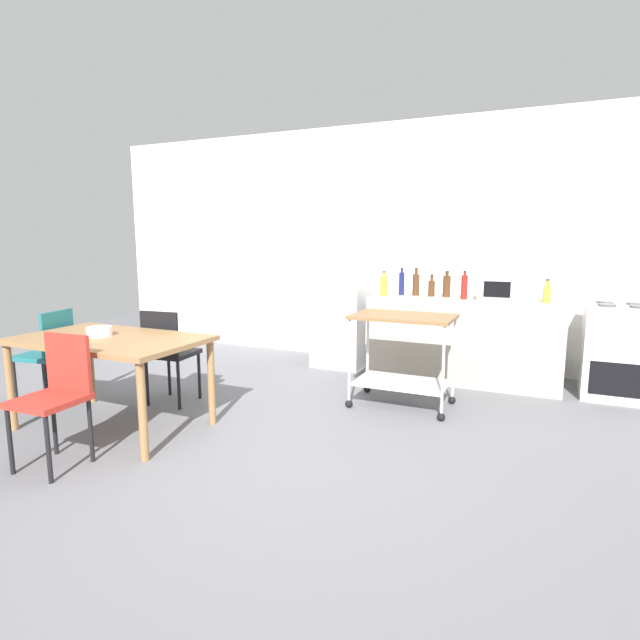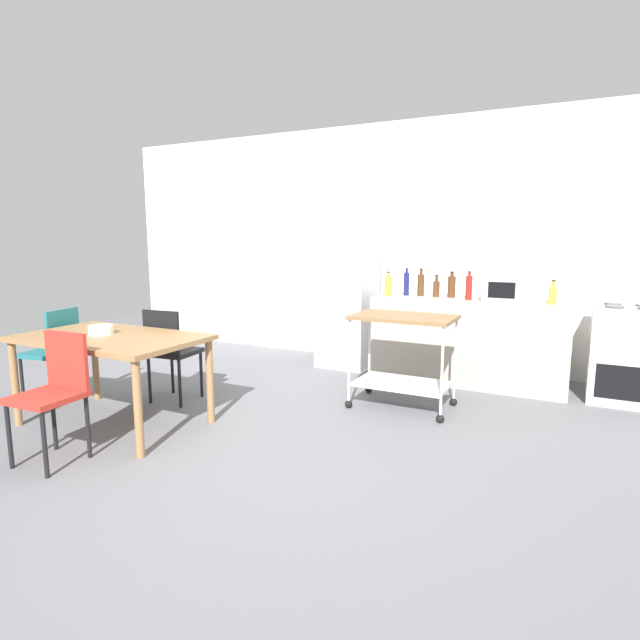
% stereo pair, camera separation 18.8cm
% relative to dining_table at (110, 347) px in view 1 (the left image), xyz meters
% --- Properties ---
extents(ground_plane, '(12.00, 12.00, 0.00)m').
position_rel_dining_table_xyz_m(ground_plane, '(1.46, 0.01, -0.67)').
color(ground_plane, slate).
extents(back_wall, '(8.40, 0.12, 2.90)m').
position_rel_dining_table_xyz_m(back_wall, '(1.46, 3.21, 0.78)').
color(back_wall, white).
rests_on(back_wall, ground_plane).
extents(kitchen_counter, '(2.00, 0.64, 0.90)m').
position_rel_dining_table_xyz_m(kitchen_counter, '(2.36, 2.61, -0.22)').
color(kitchen_counter, '#A89E8E').
rests_on(kitchen_counter, ground_plane).
extents(dining_table, '(1.50, 0.90, 0.75)m').
position_rel_dining_table_xyz_m(dining_table, '(0.00, 0.00, 0.00)').
color(dining_table, olive).
rests_on(dining_table, ground_plane).
extents(chair_black, '(0.44, 0.44, 0.89)m').
position_rel_dining_table_xyz_m(chair_black, '(0.02, 0.65, -0.15)').
color(chair_black, black).
rests_on(chair_black, ground_plane).
extents(chair_red, '(0.42, 0.42, 0.89)m').
position_rel_dining_table_xyz_m(chair_red, '(0.21, -0.67, -0.15)').
color(chair_red, '#B72D23').
rests_on(chair_red, ground_plane).
extents(chair_teal, '(0.47, 0.47, 0.89)m').
position_rel_dining_table_xyz_m(chair_teal, '(-0.94, 0.16, -0.15)').
color(chair_teal, '#1E666B').
rests_on(chair_teal, ground_plane).
extents(stove_oven, '(0.60, 0.61, 0.92)m').
position_rel_dining_table_xyz_m(stove_oven, '(3.81, 2.63, -0.22)').
color(stove_oven, white).
rests_on(stove_oven, ground_plane).
extents(refrigerator, '(0.60, 0.63, 1.55)m').
position_rel_dining_table_xyz_m(refrigerator, '(0.91, 2.71, 0.10)').
color(refrigerator, silver).
rests_on(refrigerator, ground_plane).
extents(kitchen_cart, '(0.91, 0.57, 0.85)m').
position_rel_dining_table_xyz_m(kitchen_cart, '(2.00, 1.50, -0.10)').
color(kitchen_cart, brown).
rests_on(kitchen_cart, ground_plane).
extents(bottle_olive_oil, '(0.08, 0.08, 0.27)m').
position_rel_dining_table_xyz_m(bottle_olive_oil, '(1.49, 2.51, 0.34)').
color(bottle_olive_oil, gold).
rests_on(bottle_olive_oil, kitchen_counter).
extents(bottle_hot_sauce, '(0.06, 0.06, 0.31)m').
position_rel_dining_table_xyz_m(bottle_hot_sauce, '(1.66, 2.65, 0.36)').
color(bottle_hot_sauce, navy).
rests_on(bottle_hot_sauce, kitchen_counter).
extents(bottle_sparkling_water, '(0.08, 0.08, 0.30)m').
position_rel_dining_table_xyz_m(bottle_sparkling_water, '(1.81, 2.67, 0.36)').
color(bottle_sparkling_water, '#4C2D19').
rests_on(bottle_sparkling_water, kitchen_counter).
extents(bottle_soy_sauce, '(0.07, 0.07, 0.24)m').
position_rel_dining_table_xyz_m(bottle_soy_sauce, '(1.99, 2.66, 0.32)').
color(bottle_soy_sauce, '#4C2D19').
rests_on(bottle_soy_sauce, kitchen_counter).
extents(bottle_sesame_oil, '(0.08, 0.08, 0.28)m').
position_rel_dining_table_xyz_m(bottle_sesame_oil, '(2.15, 2.67, 0.35)').
color(bottle_sesame_oil, '#4C2D19').
rests_on(bottle_sesame_oil, kitchen_counter).
extents(bottle_soda, '(0.07, 0.07, 0.30)m').
position_rel_dining_table_xyz_m(bottle_soda, '(2.36, 2.54, 0.36)').
color(bottle_soda, maroon).
rests_on(bottle_soda, kitchen_counter).
extents(microwave, '(0.46, 0.35, 0.26)m').
position_rel_dining_table_xyz_m(microwave, '(2.74, 2.56, 0.36)').
color(microwave, silver).
rests_on(microwave, kitchen_counter).
extents(bottle_wine, '(0.07, 0.07, 0.23)m').
position_rel_dining_table_xyz_m(bottle_wine, '(3.16, 2.55, 0.32)').
color(bottle_wine, gold).
rests_on(bottle_wine, kitchen_counter).
extents(fruit_bowl, '(0.20, 0.20, 0.07)m').
position_rel_dining_table_xyz_m(fruit_bowl, '(-0.12, 0.01, 0.12)').
color(fruit_bowl, white).
rests_on(fruit_bowl, dining_table).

